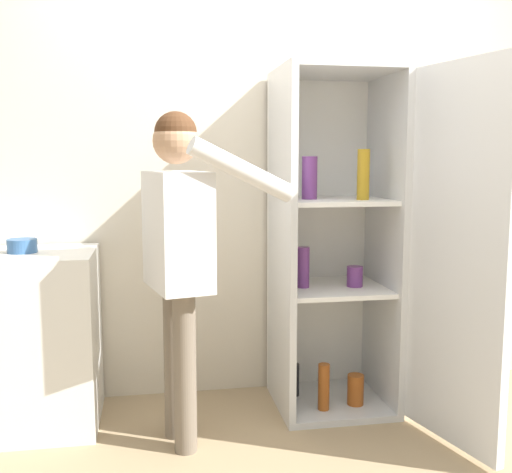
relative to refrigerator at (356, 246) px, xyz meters
name	(u,v)px	position (x,y,z in m)	size (l,w,h in m)	color
ground_plane	(307,468)	(-0.40, -0.55, -0.89)	(12.00, 12.00, 0.00)	tan
wall_back	(265,169)	(-0.40, 0.43, 0.39)	(7.00, 0.06, 2.55)	beige
refrigerator	(356,246)	(0.00, 0.00, 0.00)	(0.80, 1.16, 1.80)	silver
person	(179,238)	(-0.92, -0.22, 0.09)	(0.68, 0.53, 1.54)	#726656
counter	(29,340)	(-1.65, 0.10, -0.45)	(0.66, 0.55, 0.88)	white
bowl	(22,246)	(-1.66, 0.09, 0.03)	(0.14, 0.14, 0.07)	#335B8E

